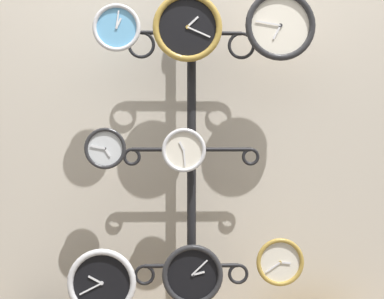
{
  "coord_description": "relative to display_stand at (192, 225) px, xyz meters",
  "views": [
    {
      "loc": [
        -0.11,
        -2.15,
        1.11
      ],
      "look_at": [
        0.0,
        0.36,
        1.1
      ],
      "focal_mm": 50.0,
      "sensor_mm": 36.0,
      "label": 1
    }
  ],
  "objects": [
    {
      "name": "shop_wall",
      "position": [
        -0.0,
        0.16,
        0.66
      ],
      "size": [
        4.4,
        0.04,
        2.8
      ],
      "color": "#BCB2A3",
      "rests_on": "ground_plane"
    },
    {
      "name": "display_stand",
      "position": [
        0.0,
        0.0,
        0.0
      ],
      "size": [
        0.66,
        0.37,
        1.96
      ],
      "color": "black",
      "rests_on": "ground_plane"
    },
    {
      "name": "clock_top_left",
      "position": [
        -0.35,
        -0.11,
        0.92
      ],
      "size": [
        0.22,
        0.04,
        0.22
      ],
      "color": "#60A8DB"
    },
    {
      "name": "clock_top_center",
      "position": [
        -0.02,
        -0.11,
        0.92
      ],
      "size": [
        0.32,
        0.04,
        0.32
      ],
      "color": "black"
    },
    {
      "name": "clock_top_right",
      "position": [
        0.41,
        -0.11,
        0.94
      ],
      "size": [
        0.33,
        0.04,
        0.33
      ],
      "color": "silver"
    },
    {
      "name": "clock_middle_left",
      "position": [
        -0.4,
        -0.08,
        0.37
      ],
      "size": [
        0.19,
        0.04,
        0.19
      ],
      "color": "silver"
    },
    {
      "name": "clock_middle_center",
      "position": [
        -0.04,
        -0.1,
        0.36
      ],
      "size": [
        0.2,
        0.04,
        0.2
      ],
      "color": "silver"
    },
    {
      "name": "clock_bottom_left",
      "position": [
        -0.41,
        -0.12,
        -0.25
      ],
      "size": [
        0.31,
        0.04,
        0.31
      ],
      "color": "black"
    },
    {
      "name": "clock_bottom_center",
      "position": [
        -0.0,
        -0.11,
        -0.22
      ],
      "size": [
        0.28,
        0.04,
        0.28
      ],
      "color": "black"
    },
    {
      "name": "clock_bottom_right",
      "position": [
        0.41,
        -0.08,
        -0.17
      ],
      "size": [
        0.23,
        0.04,
        0.23
      ],
      "color": "silver"
    }
  ]
}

